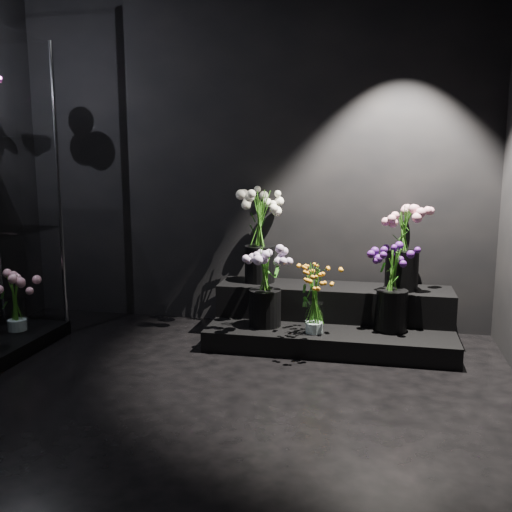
% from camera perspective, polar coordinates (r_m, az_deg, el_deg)
% --- Properties ---
extents(floor, '(4.00, 4.00, 0.00)m').
position_cam_1_polar(floor, '(3.25, -8.74, -16.26)').
color(floor, black).
rests_on(floor, ground).
extents(wall_back, '(4.00, 0.00, 4.00)m').
position_cam_1_polar(wall_back, '(4.84, -0.69, 9.60)').
color(wall_back, black).
rests_on(wall_back, floor).
extents(display_riser, '(1.84, 0.82, 0.41)m').
position_cam_1_polar(display_riser, '(4.54, 7.59, -6.24)').
color(display_riser, black).
rests_on(display_riser, floor).
extents(bouquet_orange_bells, '(0.29, 0.29, 0.51)m').
position_cam_1_polar(bouquet_orange_bells, '(4.16, 5.87, -4.22)').
color(bouquet_orange_bells, white).
rests_on(bouquet_orange_bells, display_riser).
extents(bouquet_lilac, '(0.39, 0.39, 0.60)m').
position_cam_1_polar(bouquet_lilac, '(4.30, 0.91, -2.58)').
color(bouquet_lilac, black).
rests_on(bouquet_lilac, display_riser).
extents(bouquet_purple, '(0.39, 0.39, 0.64)m').
position_cam_1_polar(bouquet_purple, '(4.29, 13.52, -2.55)').
color(bouquet_purple, black).
rests_on(bouquet_purple, display_riser).
extents(bouquet_cream_roses, '(0.51, 0.51, 0.75)m').
position_cam_1_polar(bouquet_cream_roses, '(4.63, 0.38, 2.63)').
color(bouquet_cream_roses, black).
rests_on(bouquet_cream_roses, display_riser).
extents(bouquet_pink_roses, '(0.45, 0.45, 0.65)m').
position_cam_1_polar(bouquet_pink_roses, '(4.50, 14.48, 1.34)').
color(bouquet_pink_roses, black).
rests_on(bouquet_pink_roses, display_riser).
extents(bouquet_case_base_pink, '(0.43, 0.43, 0.43)m').
position_cam_1_polar(bouquet_case_base_pink, '(4.74, -22.91, -4.19)').
color(bouquet_case_base_pink, white).
rests_on(bouquet_case_base_pink, display_case).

